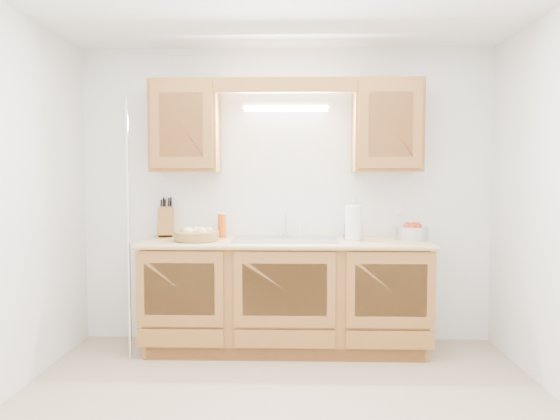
{
  "coord_description": "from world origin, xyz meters",
  "views": [
    {
      "loc": [
        0.08,
        -3.19,
        1.42
      ],
      "look_at": [
        -0.03,
        0.85,
        1.17
      ],
      "focal_mm": 35.0,
      "sensor_mm": 36.0,
      "label": 1
    }
  ],
  "objects_px": {
    "fruit_basket": "(197,235)",
    "apple_bowl": "(412,232)",
    "knife_block": "(166,222)",
    "paper_towel": "(353,223)"
  },
  "relations": [
    {
      "from": "fruit_basket",
      "to": "paper_towel",
      "type": "xyz_separation_m",
      "value": [
        1.26,
        0.07,
        0.09
      ]
    },
    {
      "from": "knife_block",
      "to": "paper_towel",
      "type": "height_order",
      "value": "knife_block"
    },
    {
      "from": "knife_block",
      "to": "fruit_basket",
      "type": "bearing_deg",
      "value": -50.48
    },
    {
      "from": "paper_towel",
      "to": "apple_bowl",
      "type": "relative_size",
      "value": 0.95
    },
    {
      "from": "apple_bowl",
      "to": "knife_block",
      "type": "bearing_deg",
      "value": 175.27
    },
    {
      "from": "fruit_basket",
      "to": "apple_bowl",
      "type": "distance_m",
      "value": 1.75
    },
    {
      "from": "knife_block",
      "to": "paper_towel",
      "type": "bearing_deg",
      "value": -15.07
    },
    {
      "from": "fruit_basket",
      "to": "apple_bowl",
      "type": "height_order",
      "value": "apple_bowl"
    },
    {
      "from": "paper_towel",
      "to": "fruit_basket",
      "type": "bearing_deg",
      "value": -176.7
    },
    {
      "from": "fruit_basket",
      "to": "paper_towel",
      "type": "relative_size",
      "value": 1.16
    }
  ]
}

